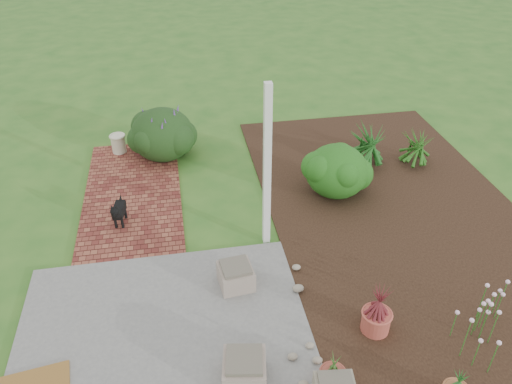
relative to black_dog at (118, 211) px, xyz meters
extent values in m
plane|color=#2A5F1E|center=(1.86, -0.85, -0.30)|extent=(80.00, 80.00, 0.00)
cube|color=slate|center=(0.61, -2.60, -0.28)|extent=(3.50, 3.50, 0.04)
cube|color=#5A211C|center=(0.16, 0.90, -0.28)|extent=(1.60, 3.50, 0.04)
cube|color=black|center=(4.36, -0.35, -0.28)|extent=(4.00, 7.00, 0.03)
cube|color=white|center=(2.16, -0.75, 0.95)|extent=(0.10, 0.10, 2.50)
cube|color=gray|center=(1.46, -3.08, -0.11)|extent=(0.53, 0.53, 0.31)
cube|color=gray|center=(1.58, -1.62, -0.11)|extent=(0.48, 0.48, 0.29)
cube|color=black|center=(0.01, 0.04, -0.02)|extent=(0.20, 0.36, 0.15)
cylinder|color=black|center=(-0.06, -0.07, -0.18)|extent=(0.04, 0.04, 0.17)
cylinder|color=black|center=(0.04, -0.09, -0.18)|extent=(0.04, 0.04, 0.17)
cylinder|color=black|center=(-0.02, 0.17, -0.18)|extent=(0.04, 0.04, 0.17)
cylinder|color=black|center=(0.08, 0.15, -0.18)|extent=(0.04, 0.04, 0.17)
sphere|color=black|center=(-0.03, -0.16, 0.11)|extent=(0.14, 0.14, 0.14)
cone|color=black|center=(0.04, 0.22, 0.09)|extent=(0.07, 0.11, 0.13)
cylinder|color=beige|center=(-0.13, 2.36, -0.08)|extent=(0.28, 0.28, 0.35)
ellipsoid|color=#1B430E|center=(3.55, 0.29, 0.17)|extent=(1.39, 1.39, 0.89)
cylinder|color=#AF4A3B|center=(3.12, -2.66, -0.13)|extent=(0.35, 0.35, 0.28)
cylinder|color=brown|center=(2.38, -3.31, -0.16)|extent=(0.35, 0.35, 0.22)
ellipsoid|color=black|center=(0.73, 2.10, 0.20)|extent=(1.24, 1.24, 1.00)
camera|label=1|loc=(0.99, -6.43, 4.48)|focal=35.00mm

